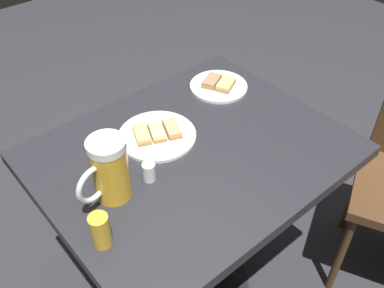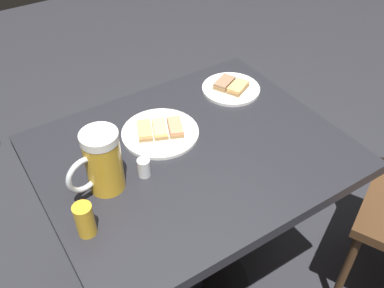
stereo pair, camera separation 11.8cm
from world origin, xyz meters
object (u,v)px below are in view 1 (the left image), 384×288
Objects in this scene: beer_glass_small at (100,230)px; salt_shaker at (149,172)px; plate_near at (157,135)px; beer_mug at (109,171)px; plate_far at (219,85)px.

salt_shaker is (-0.09, 0.20, -0.02)m from beer_glass_small.
plate_near is 1.30× the size of beer_mug.
salt_shaker is at bearing 82.89° from beer_mug.
plate_far is at bearing 114.70° from beer_glass_small.
beer_glass_small is at bearing -41.86° from beer_mug.
beer_mug is at bearing 138.14° from beer_glass_small.
beer_glass_small is (0.29, -0.62, 0.03)m from plate_far.
plate_near is 1.18× the size of plate_far.
plate_far is (-0.07, 0.31, 0.00)m from plate_near.
beer_mug reaches higher than beer_glass_small.
salt_shaker reaches higher than plate_near.
beer_mug is at bearing -97.11° from salt_shaker.
plate_far is 1.11× the size of beer_mug.
plate_near and plate_far have the same top height.
beer_mug is (0.11, -0.22, 0.08)m from plate_near.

